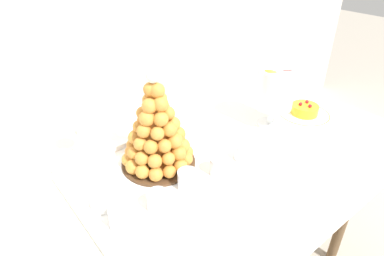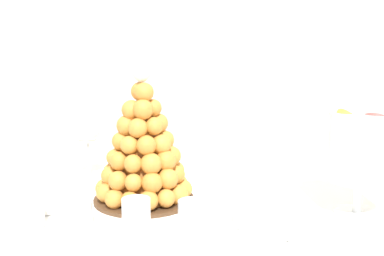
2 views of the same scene
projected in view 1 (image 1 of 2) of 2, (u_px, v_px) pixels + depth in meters
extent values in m
cylinder|color=brown|center=(349.00, 204.00, 1.44)|extent=(0.04, 0.04, 0.74)
cylinder|color=brown|center=(245.00, 143.00, 1.85)|extent=(0.04, 0.04, 0.74)
cube|color=brown|center=(199.00, 152.00, 1.12)|extent=(1.33, 0.74, 0.02)
cube|color=white|center=(199.00, 149.00, 1.12)|extent=(1.39, 0.80, 0.00)
cube|color=white|center=(289.00, 250.00, 0.92)|extent=(1.39, 0.01, 0.25)
cube|color=white|center=(140.00, 132.00, 1.45)|extent=(1.39, 0.01, 0.25)
cube|color=white|center=(311.00, 118.00, 1.56)|extent=(0.01, 0.80, 0.25)
cube|color=white|center=(170.00, 173.00, 1.00)|extent=(0.57, 0.40, 0.01)
cube|color=white|center=(214.00, 207.00, 0.86)|extent=(0.57, 0.01, 0.02)
cube|color=white|center=(135.00, 141.00, 1.13)|extent=(0.57, 0.01, 0.02)
cube|color=white|center=(79.00, 214.00, 0.84)|extent=(0.01, 0.40, 0.02)
cube|color=white|center=(236.00, 137.00, 1.15)|extent=(0.01, 0.40, 0.02)
cylinder|color=white|center=(170.00, 172.00, 1.00)|extent=(0.37, 0.37, 0.00)
cylinder|color=#4C331E|center=(159.00, 162.00, 1.03)|extent=(0.23, 0.23, 0.01)
cone|color=#B6702E|center=(156.00, 126.00, 0.96)|extent=(0.15, 0.15, 0.26)
sphere|color=gold|center=(181.00, 145.00, 1.07)|extent=(0.04, 0.04, 0.04)
sphere|color=gold|center=(172.00, 141.00, 1.09)|extent=(0.04, 0.04, 0.04)
sphere|color=orange|center=(160.00, 139.00, 1.10)|extent=(0.05, 0.05, 0.05)
sphere|color=gold|center=(149.00, 141.00, 1.09)|extent=(0.04, 0.04, 0.04)
sphere|color=gold|center=(138.00, 145.00, 1.07)|extent=(0.04, 0.04, 0.04)
sphere|color=gold|center=(131.00, 152.00, 1.04)|extent=(0.04, 0.04, 0.04)
sphere|color=gold|center=(129.00, 160.00, 1.00)|extent=(0.05, 0.05, 0.05)
sphere|color=gold|center=(133.00, 167.00, 0.97)|extent=(0.05, 0.05, 0.05)
sphere|color=gold|center=(143.00, 171.00, 0.95)|extent=(0.04, 0.04, 0.04)
sphere|color=orange|center=(156.00, 174.00, 0.94)|extent=(0.04, 0.04, 0.04)
sphere|color=orange|center=(169.00, 172.00, 0.95)|extent=(0.04, 0.04, 0.04)
sphere|color=gold|center=(180.00, 166.00, 0.97)|extent=(0.04, 0.04, 0.04)
sphere|color=gold|center=(186.00, 159.00, 1.00)|extent=(0.04, 0.04, 0.04)
sphere|color=gold|center=(186.00, 152.00, 1.04)|extent=(0.05, 0.05, 0.05)
sphere|color=gold|center=(172.00, 134.00, 1.06)|extent=(0.04, 0.04, 0.04)
sphere|color=orange|center=(160.00, 132.00, 1.06)|extent=(0.04, 0.04, 0.04)
sphere|color=gold|center=(148.00, 134.00, 1.06)|extent=(0.05, 0.05, 0.05)
sphere|color=gold|center=(138.00, 139.00, 1.03)|extent=(0.04, 0.04, 0.04)
sphere|color=orange|center=(133.00, 145.00, 1.00)|extent=(0.04, 0.04, 0.04)
sphere|color=orange|center=(134.00, 153.00, 0.97)|extent=(0.04, 0.04, 0.04)
sphere|color=gold|center=(142.00, 158.00, 0.94)|extent=(0.04, 0.04, 0.04)
sphere|color=gold|center=(155.00, 161.00, 0.94)|extent=(0.04, 0.04, 0.04)
sphere|color=gold|center=(168.00, 159.00, 0.94)|extent=(0.04, 0.04, 0.04)
sphere|color=orange|center=(179.00, 153.00, 0.97)|extent=(0.05, 0.05, 0.05)
sphere|color=gold|center=(183.00, 146.00, 1.00)|extent=(0.05, 0.05, 0.05)
sphere|color=orange|center=(180.00, 139.00, 1.03)|extent=(0.04, 0.04, 0.04)
sphere|color=orange|center=(163.00, 124.00, 1.03)|extent=(0.05, 0.05, 0.05)
sphere|color=orange|center=(150.00, 126.00, 1.03)|extent=(0.05, 0.05, 0.05)
sphere|color=orange|center=(140.00, 130.00, 1.01)|extent=(0.04, 0.04, 0.04)
sphere|color=orange|center=(136.00, 137.00, 0.98)|extent=(0.05, 0.05, 0.05)
sphere|color=gold|center=(140.00, 143.00, 0.94)|extent=(0.04, 0.04, 0.04)
sphere|color=orange|center=(151.00, 147.00, 0.93)|extent=(0.04, 0.04, 0.04)
sphere|color=orange|center=(165.00, 146.00, 0.93)|extent=(0.04, 0.04, 0.04)
sphere|color=gold|center=(175.00, 141.00, 0.96)|extent=(0.05, 0.05, 0.05)
sphere|color=orange|center=(178.00, 134.00, 0.99)|extent=(0.05, 0.05, 0.05)
sphere|color=gold|center=(173.00, 127.00, 1.02)|extent=(0.05, 0.05, 0.05)
sphere|color=orange|center=(155.00, 116.00, 1.00)|extent=(0.04, 0.04, 0.04)
sphere|color=gold|center=(144.00, 120.00, 0.99)|extent=(0.04, 0.04, 0.04)
sphere|color=orange|center=(139.00, 126.00, 0.96)|extent=(0.04, 0.04, 0.04)
sphere|color=gold|center=(145.00, 132.00, 0.93)|extent=(0.04, 0.04, 0.04)
sphere|color=gold|center=(157.00, 133.00, 0.92)|extent=(0.04, 0.04, 0.04)
sphere|color=orange|center=(169.00, 130.00, 0.94)|extent=(0.04, 0.04, 0.04)
sphere|color=gold|center=(173.00, 124.00, 0.97)|extent=(0.04, 0.04, 0.04)
sphere|color=gold|center=(167.00, 118.00, 1.00)|extent=(0.04, 0.04, 0.04)
sphere|color=orange|center=(151.00, 109.00, 0.97)|extent=(0.04, 0.04, 0.04)
sphere|color=orange|center=(143.00, 113.00, 0.94)|extent=(0.04, 0.04, 0.04)
sphere|color=gold|center=(148.00, 119.00, 0.92)|extent=(0.05, 0.05, 0.05)
sphere|color=gold|center=(161.00, 119.00, 0.92)|extent=(0.04, 0.04, 0.04)
sphere|color=orange|center=(168.00, 113.00, 0.94)|extent=(0.04, 0.04, 0.04)
sphere|color=gold|center=(163.00, 108.00, 0.97)|extent=(0.04, 0.04, 0.04)
sphere|color=gold|center=(149.00, 100.00, 0.94)|extent=(0.04, 0.04, 0.04)
sphere|color=gold|center=(149.00, 106.00, 0.91)|extent=(0.04, 0.04, 0.04)
sphere|color=orange|center=(161.00, 104.00, 0.91)|extent=(0.05, 0.05, 0.05)
sphere|color=gold|center=(161.00, 99.00, 0.94)|extent=(0.04, 0.04, 0.04)
sphere|color=orange|center=(151.00, 89.00, 0.91)|extent=(0.04, 0.04, 0.04)
sphere|color=gold|center=(157.00, 90.00, 0.90)|extent=(0.04, 0.04, 0.04)
sphere|color=white|center=(153.00, 76.00, 0.88)|extent=(0.04, 0.04, 0.04)
cylinder|color=silver|center=(121.00, 218.00, 0.81)|extent=(0.06, 0.06, 0.05)
cylinder|color=gold|center=(122.00, 222.00, 0.81)|extent=(0.05, 0.05, 0.02)
cylinder|color=#EAC166|center=(121.00, 216.00, 0.80)|extent=(0.05, 0.05, 0.02)
sphere|color=brown|center=(121.00, 215.00, 0.79)|extent=(0.02, 0.02, 0.02)
cylinder|color=silver|center=(158.00, 201.00, 0.85)|extent=(0.05, 0.05, 0.05)
cylinder|color=gold|center=(158.00, 205.00, 0.86)|extent=(0.05, 0.05, 0.02)
cylinder|color=#EAC166|center=(157.00, 200.00, 0.85)|extent=(0.05, 0.05, 0.02)
sphere|color=brown|center=(159.00, 194.00, 0.85)|extent=(0.02, 0.02, 0.02)
cylinder|color=silver|center=(188.00, 180.00, 0.92)|extent=(0.06, 0.06, 0.06)
cylinder|color=gold|center=(188.00, 184.00, 0.93)|extent=(0.05, 0.05, 0.02)
cylinder|color=#EAC166|center=(188.00, 179.00, 0.92)|extent=(0.05, 0.05, 0.02)
sphere|color=brown|center=(187.00, 175.00, 0.92)|extent=(0.02, 0.02, 0.02)
cylinder|color=silver|center=(219.00, 166.00, 0.98)|extent=(0.06, 0.06, 0.06)
cylinder|color=brown|center=(219.00, 170.00, 0.99)|extent=(0.05, 0.05, 0.02)
cylinder|color=#8C603D|center=(219.00, 165.00, 0.98)|extent=(0.05, 0.05, 0.02)
sphere|color=brown|center=(220.00, 161.00, 0.97)|extent=(0.02, 0.02, 0.02)
cylinder|color=silver|center=(242.00, 152.00, 1.04)|extent=(0.05, 0.05, 0.05)
cylinder|color=#F4EAC6|center=(242.00, 155.00, 1.05)|extent=(0.04, 0.04, 0.02)
cylinder|color=white|center=(242.00, 151.00, 1.04)|extent=(0.04, 0.04, 0.02)
sphere|color=brown|center=(242.00, 146.00, 1.04)|extent=(0.01, 0.01, 0.01)
cylinder|color=white|center=(106.00, 199.00, 0.88)|extent=(0.08, 0.08, 0.03)
cylinder|color=#F2CC59|center=(105.00, 196.00, 0.87)|extent=(0.07, 0.07, 0.00)
cylinder|color=white|center=(270.00, 123.00, 1.25)|extent=(0.10, 0.10, 0.01)
cylinder|color=white|center=(271.00, 114.00, 1.23)|extent=(0.02, 0.02, 0.07)
cylinder|color=white|center=(275.00, 88.00, 1.18)|extent=(0.14, 0.14, 0.15)
cylinder|color=brown|center=(275.00, 101.00, 1.21)|extent=(0.07, 0.06, 0.07)
cylinder|color=#E54C47|center=(262.00, 100.00, 1.22)|extent=(0.06, 0.06, 0.04)
cylinder|color=pink|center=(274.00, 105.00, 1.18)|extent=(0.06, 0.05, 0.04)
cylinder|color=#E54C47|center=(274.00, 94.00, 1.21)|extent=(0.07, 0.06, 0.06)
cylinder|color=yellow|center=(268.00, 95.00, 1.20)|extent=(0.05, 0.05, 0.05)
cylinder|color=yellow|center=(273.00, 99.00, 1.17)|extent=(0.07, 0.05, 0.07)
cylinder|color=#72B2E0|center=(278.00, 97.00, 1.19)|extent=(0.05, 0.05, 0.04)
cylinder|color=#F9A54C|center=(271.00, 88.00, 1.20)|extent=(0.07, 0.06, 0.06)
cylinder|color=pink|center=(268.00, 92.00, 1.17)|extent=(0.06, 0.05, 0.05)
cylinder|color=#72B2E0|center=(279.00, 91.00, 1.18)|extent=(0.06, 0.05, 0.06)
cylinder|color=#F9A54C|center=(267.00, 83.00, 1.19)|extent=(0.06, 0.05, 0.06)
cylinder|color=yellow|center=(272.00, 87.00, 1.15)|extent=(0.06, 0.05, 0.05)
cylinder|color=#9ED860|center=(285.00, 87.00, 1.16)|extent=(0.05, 0.05, 0.04)
cylinder|color=#72B2E0|center=(278.00, 83.00, 1.18)|extent=(0.06, 0.04, 0.06)
cylinder|color=#D199D8|center=(268.00, 78.00, 1.16)|extent=(0.06, 0.05, 0.06)
cylinder|color=#72B2E0|center=(281.00, 81.00, 1.14)|extent=(0.06, 0.05, 0.03)
cylinder|color=pink|center=(279.00, 76.00, 1.18)|extent=(0.05, 0.05, 0.03)
cylinder|color=yellow|center=(270.00, 76.00, 1.13)|extent=(0.06, 0.06, 0.06)
cylinder|color=#E54C47|center=(285.00, 74.00, 1.14)|extent=(0.07, 0.06, 0.06)
cylinder|color=#D199D8|center=(277.00, 70.00, 1.18)|extent=(0.06, 0.05, 0.05)
cylinder|color=white|center=(304.00, 114.00, 1.32)|extent=(0.20, 0.20, 0.01)
torus|color=gold|center=(304.00, 114.00, 1.31)|extent=(0.20, 0.20, 0.00)
cylinder|color=yellow|center=(305.00, 109.00, 1.30)|extent=(0.10, 0.10, 0.04)
sphere|color=#A51923|center=(307.00, 102.00, 1.31)|extent=(0.01, 0.01, 0.01)
sphere|color=#A51923|center=(301.00, 104.00, 1.29)|extent=(0.01, 0.01, 0.01)
sphere|color=#A51923|center=(310.00, 106.00, 1.28)|extent=(0.01, 0.01, 0.01)
cylinder|color=silver|center=(81.00, 156.00, 1.08)|extent=(0.06, 0.06, 0.00)
cylinder|color=silver|center=(78.00, 143.00, 1.05)|extent=(0.01, 0.01, 0.10)
sphere|color=silver|center=(74.00, 122.00, 1.01)|extent=(0.06, 0.06, 0.06)
cylinder|color=#EAE08C|center=(74.00, 124.00, 1.02)|extent=(0.05, 0.05, 0.03)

